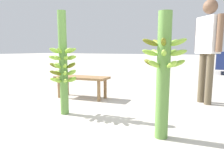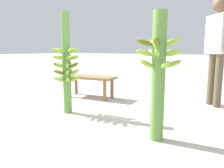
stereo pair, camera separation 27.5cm
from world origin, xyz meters
TOP-DOWN VIEW (x-y plane):
  - ground_plane at (0.00, 0.00)m, footprint 80.00×80.00m
  - banana_stalk_left at (-0.77, 0.52)m, footprint 0.40×0.40m
  - banana_stalk_center at (0.70, 0.32)m, footprint 0.46×0.45m
  - vendor_person at (0.95, 2.14)m, footprint 0.49×0.52m
  - market_bench at (-1.16, 1.50)m, footprint 1.06×0.51m

SIDE VIEW (x-z plane):
  - ground_plane at x=0.00m, z-range 0.00..0.00m
  - market_bench at x=-1.16m, z-range 0.14..0.55m
  - banana_stalk_center at x=0.70m, z-range 0.05..1.34m
  - banana_stalk_left at x=-0.77m, z-range -0.01..1.43m
  - vendor_person at x=0.95m, z-range 0.18..1.90m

